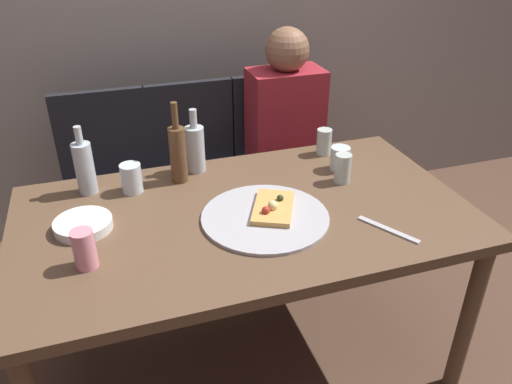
% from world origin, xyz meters
% --- Properties ---
extents(ground_plane, '(8.00, 8.00, 0.00)m').
position_xyz_m(ground_plane, '(0.00, 0.00, 0.00)').
color(ground_plane, '#513828').
extents(dining_table, '(1.57, 0.88, 0.72)m').
position_xyz_m(dining_table, '(0.00, 0.00, 0.65)').
color(dining_table, brown).
rests_on(dining_table, ground_plane).
extents(pizza_tray, '(0.44, 0.44, 0.01)m').
position_xyz_m(pizza_tray, '(0.05, -0.06, 0.73)').
color(pizza_tray, '#ADADB2').
rests_on(pizza_tray, dining_table).
extents(pizza_slice_last, '(0.21, 0.25, 0.05)m').
position_xyz_m(pizza_slice_last, '(0.09, -0.04, 0.75)').
color(pizza_slice_last, tan).
rests_on(pizza_slice_last, pizza_tray).
extents(wine_bottle, '(0.08, 0.08, 0.26)m').
position_xyz_m(wine_bottle, '(-0.09, 0.36, 0.82)').
color(wine_bottle, '#B2BCC1').
rests_on(wine_bottle, dining_table).
extents(beer_bottle, '(0.07, 0.07, 0.26)m').
position_xyz_m(beer_bottle, '(-0.51, 0.31, 0.83)').
color(beer_bottle, '#B2BCC1').
rests_on(beer_bottle, dining_table).
extents(water_bottle, '(0.06, 0.06, 0.32)m').
position_xyz_m(water_bottle, '(-0.17, 0.30, 0.84)').
color(water_bottle, brown).
rests_on(water_bottle, dining_table).
extents(tumbler_near, '(0.08, 0.08, 0.11)m').
position_xyz_m(tumbler_near, '(-0.35, 0.27, 0.78)').
color(tumbler_near, silver).
rests_on(tumbler_near, dining_table).
extents(tumbler_far, '(0.06, 0.06, 0.11)m').
position_xyz_m(tumbler_far, '(0.42, 0.09, 0.78)').
color(tumbler_far, '#B7C6BC').
rests_on(tumbler_far, dining_table).
extents(wine_glass, '(0.08, 0.08, 0.10)m').
position_xyz_m(wine_glass, '(0.46, 0.19, 0.77)').
color(wine_glass, silver).
rests_on(wine_glass, dining_table).
extents(short_glass, '(0.06, 0.06, 0.11)m').
position_xyz_m(short_glass, '(0.46, 0.35, 0.78)').
color(short_glass, '#B7C6BC').
rests_on(short_glass, dining_table).
extents(soda_can, '(0.07, 0.07, 0.12)m').
position_xyz_m(soda_can, '(-0.53, -0.15, 0.78)').
color(soda_can, pink).
rests_on(soda_can, dining_table).
extents(plate_stack, '(0.19, 0.19, 0.03)m').
position_xyz_m(plate_stack, '(-0.53, 0.06, 0.74)').
color(plate_stack, white).
rests_on(plate_stack, dining_table).
extents(table_knife, '(0.13, 0.20, 0.01)m').
position_xyz_m(table_knife, '(0.41, -0.26, 0.72)').
color(table_knife, '#B7B7BC').
rests_on(table_knife, dining_table).
extents(chair_left, '(0.44, 0.44, 0.90)m').
position_xyz_m(chair_left, '(-0.43, 0.84, 0.51)').
color(chair_left, black).
rests_on(chair_left, ground_plane).
extents(chair_middle, '(0.44, 0.44, 0.90)m').
position_xyz_m(chair_middle, '(-0.00, 0.84, 0.51)').
color(chair_middle, black).
rests_on(chair_middle, ground_plane).
extents(chair_right, '(0.44, 0.44, 0.90)m').
position_xyz_m(chair_right, '(0.45, 0.84, 0.51)').
color(chair_right, black).
rests_on(chair_right, ground_plane).
extents(guest_in_sweater, '(0.36, 0.56, 1.17)m').
position_xyz_m(guest_in_sweater, '(0.45, 0.69, 0.64)').
color(guest_in_sweater, maroon).
rests_on(guest_in_sweater, ground_plane).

